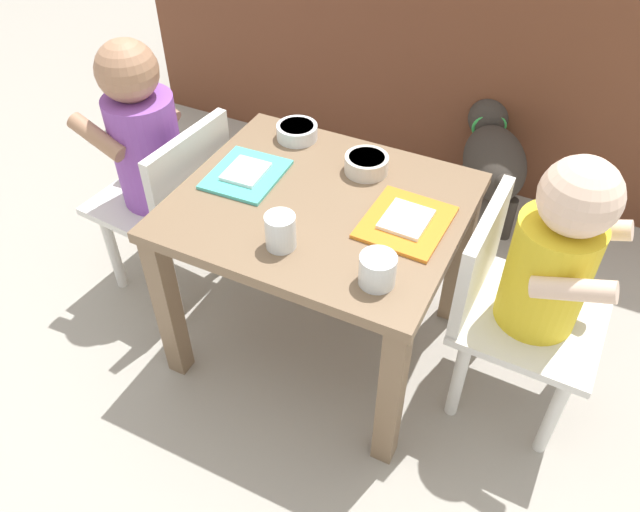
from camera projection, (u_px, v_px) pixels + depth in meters
name	position (u px, v px, depth m)	size (l,w,h in m)	color
ground_plane	(320.00, 338.00, 1.58)	(7.00, 7.00, 0.00)	#9E998E
kitchen_cabinet_back	(461.00, 19.00, 1.91)	(2.09, 0.31, 0.93)	brown
dining_table	(320.00, 230.00, 1.34)	(0.59, 0.51, 0.44)	#7A6047
seated_child_left	(150.00, 150.00, 1.46)	(0.30, 0.30, 0.68)	silver
seated_child_right	(544.00, 267.00, 1.19)	(0.29, 0.29, 0.65)	silver
dog	(493.00, 156.00, 1.82)	(0.28, 0.40, 0.31)	#332D28
food_tray_left	(246.00, 174.00, 1.35)	(0.15, 0.18, 0.02)	#4CC6BC
food_tray_right	(406.00, 221.00, 1.23)	(0.16, 0.19, 0.02)	orange
water_cup_left	(377.00, 272.00, 1.10)	(0.07, 0.07, 0.06)	white
water_cup_right	(281.00, 233.00, 1.17)	(0.06, 0.06, 0.07)	white
veggie_bowl_far	(366.00, 164.00, 1.35)	(0.10, 0.10, 0.04)	silver
veggie_bowl_near	(297.00, 131.00, 1.46)	(0.10, 0.10, 0.03)	white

